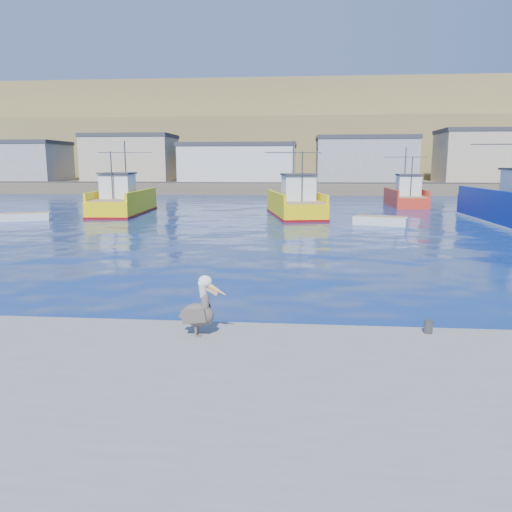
{
  "coord_description": "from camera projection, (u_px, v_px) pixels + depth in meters",
  "views": [
    {
      "loc": [
        0.07,
        -14.56,
        4.28
      ],
      "look_at": [
        -1.47,
        2.55,
        1.13
      ],
      "focal_mm": 35.0,
      "sensor_mm": 36.0,
      "label": 1
    }
  ],
  "objects": [
    {
      "name": "trawler_yellow_a",
      "position": [
        123.0,
        202.0,
        44.2
      ],
      "size": [
        4.9,
        10.94,
        6.44
      ],
      "color": "yellow",
      "rests_on": "ground"
    },
    {
      "name": "dock",
      "position": [
        291.0,
        494.0,
        6.18
      ],
      "size": [
        70.0,
        12.0,
        0.5
      ],
      "primitive_type": "cube",
      "color": "slate",
      "rests_on": "ground"
    },
    {
      "name": "skiff_mid",
      "position": [
        380.0,
        221.0,
        35.88
      ],
      "size": [
        3.93,
        2.36,
        0.81
      ],
      "color": "silver",
      "rests_on": "ground"
    },
    {
      "name": "dock_bollards",
      "position": [
        322.0,
        324.0,
        11.54
      ],
      "size": [
        36.2,
        0.2,
        0.3
      ],
      "color": "#4C4C4C",
      "rests_on": "dock"
    },
    {
      "name": "pelican",
      "position": [
        199.0,
        310.0,
        11.11
      ],
      "size": [
        1.13,
        0.55,
        1.39
      ],
      "color": "#595451",
      "rests_on": "dock"
    },
    {
      "name": "ground",
      "position": [
        297.0,
        309.0,
        15.04
      ],
      "size": [
        260.0,
        260.0,
        0.0
      ],
      "primitive_type": "plane",
      "color": "navy",
      "rests_on": "ground"
    },
    {
      "name": "far_shore",
      "position": [
        301.0,
        145.0,
        120.41
      ],
      "size": [
        200.0,
        81.0,
        24.0
      ],
      "color": "brown",
      "rests_on": "ground"
    },
    {
      "name": "skiff_left",
      "position": [
        25.0,
        217.0,
        38.83
      ],
      "size": [
        3.7,
        2.54,
        0.76
      ],
      "color": "silver",
      "rests_on": "ground"
    },
    {
      "name": "boat_orange",
      "position": [
        406.0,
        196.0,
        51.92
      ],
      "size": [
        4.39,
        8.37,
        6.09
      ],
      "color": "red",
      "rests_on": "ground"
    },
    {
      "name": "trawler_yellow_b",
      "position": [
        295.0,
        204.0,
        42.21
      ],
      "size": [
        5.46,
        10.79,
        6.39
      ],
      "color": "yellow",
      "rests_on": "ground"
    }
  ]
}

